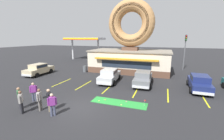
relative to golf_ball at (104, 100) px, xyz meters
name	(u,v)px	position (x,y,z in m)	size (l,w,h in m)	color
ground_plane	(80,107)	(-1.25, -1.84, -0.05)	(160.00, 160.00, 0.00)	#232326
donut_shop_building	(130,48)	(-0.50, 12.10, 3.69)	(12.30, 6.75, 10.96)	brown
putting_mat	(119,103)	(1.37, -0.07, -0.04)	(4.61, 1.23, 0.03)	green
mini_donut_near_left	(126,101)	(1.91, 0.29, 0.00)	(0.13, 0.13, 0.04)	#D8667F
mini_donut_near_right	(121,105)	(1.68, -0.44, 0.00)	(0.13, 0.13, 0.04)	#E5C666
mini_donut_mid_left	(105,100)	(0.10, 0.03, 0.00)	(0.13, 0.13, 0.04)	#D17F47
mini_donut_mid_centre	(99,101)	(-0.32, -0.32, 0.00)	(0.13, 0.13, 0.04)	#E5C666
golf_ball	(104,100)	(0.00, 0.00, 0.00)	(0.04, 0.04, 0.04)	white
putting_flag_pin	(145,101)	(3.46, -0.09, 0.39)	(0.13, 0.01, 0.55)	silver
car_champagne	(39,69)	(-12.39, 5.32, 0.82)	(2.03, 4.58, 1.60)	#BCAD89
car_grey	(143,77)	(2.52, 5.48, 0.82)	(2.07, 4.61, 1.60)	slate
car_silver	(110,75)	(-1.46, 5.32, 0.82)	(2.20, 4.66, 1.60)	#B2B5BA
car_navy	(199,82)	(8.18, 5.59, 0.82)	(2.06, 4.60, 1.60)	navy
pedestrian_blue_sweater_man	(40,98)	(-3.73, -3.24, 0.88)	(0.32, 0.58, 1.67)	slate
pedestrian_hooded_kid	(34,91)	(-5.51, -2.09, 0.84)	(0.47, 0.43, 1.62)	#474C66
pedestrian_leather_jacket_man	(49,99)	(-3.00, -3.10, 0.89)	(0.41, 0.51, 1.70)	#7F7056
pedestrian_clipboard_woman	(21,101)	(-4.61, -4.02, 0.89)	(0.42, 0.50, 1.69)	#232328
pedestrian_beanie_man	(19,97)	(-5.36, -3.54, 0.89)	(0.52, 0.41, 1.69)	#232328
pedestrian_crossing_woman	(52,104)	(-2.28, -3.59, 0.85)	(0.47, 0.43, 1.63)	#474C66
trash_bin	(85,69)	(-7.02, 9.12, 0.45)	(0.57, 0.57, 0.97)	#51565B
traffic_light_pole	(185,48)	(7.68, 15.77, 3.66)	(0.28, 0.47, 5.80)	#595B60
gas_station_canopy	(85,40)	(-13.63, 21.01, 4.81)	(9.00, 4.46, 5.30)	silver
parking_stripe_far_left	(62,82)	(-6.78, 3.16, -0.05)	(0.12, 3.60, 0.01)	yellow
parking_stripe_left	(84,85)	(-3.78, 3.16, -0.05)	(0.12, 3.60, 0.01)	yellow
parking_stripe_mid_left	(108,88)	(-0.78, 3.16, -0.05)	(0.12, 3.60, 0.01)	yellow
parking_stripe_centre	(136,91)	(2.22, 3.16, -0.05)	(0.12, 3.60, 0.01)	yellow
parking_stripe_mid_right	(168,95)	(5.22, 3.16, -0.05)	(0.12, 3.60, 0.01)	yellow
parking_stripe_right	(204,99)	(8.22, 3.16, -0.05)	(0.12, 3.60, 0.01)	yellow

